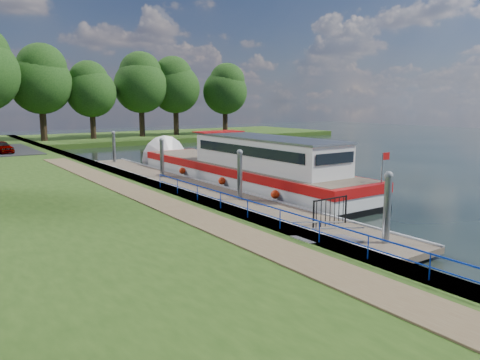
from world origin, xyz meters
TOP-DOWN VIEW (x-y plane):
  - ground at (0.00, 0.00)m, footprint 160.00×160.00m
  - bank_edge at (-2.55, 15.00)m, footprint 1.10×90.00m
  - far_bank at (12.00, 52.00)m, footprint 60.00×18.00m
  - footpath at (-4.40, 8.00)m, footprint 1.60×40.00m
  - blue_fence at (-2.75, 3.00)m, footprint 0.04×18.04m
  - pontoon at (0.00, 13.00)m, footprint 2.50×30.00m
  - mooring_piles at (0.00, 13.00)m, footprint 0.30×27.30m
  - gangway at (-1.85, 0.50)m, footprint 2.58×1.00m
  - gate_panel at (-0.00, 2.20)m, footprint 1.85×0.05m
  - barge at (3.60, 13.90)m, footprint 4.36×21.15m
  - horizon_trees at (-1.61, 48.68)m, footprint 54.38×10.03m
  - car_a at (-7.12, 34.86)m, footprint 1.87×3.34m

SIDE VIEW (x-z plane):
  - ground at x=0.00m, z-range 0.00..0.00m
  - pontoon at x=0.00m, z-range -0.10..0.46m
  - far_bank at x=12.00m, z-range 0.00..0.60m
  - bank_edge at x=-2.55m, z-range 0.00..0.78m
  - gangway at x=-1.85m, z-range 0.16..1.09m
  - footpath at x=-4.40m, z-range 0.78..0.83m
  - barge at x=3.60m, z-range -1.30..3.48m
  - gate_panel at x=0.00m, z-range 0.57..1.72m
  - mooring_piles at x=0.00m, z-range -0.50..3.05m
  - blue_fence at x=-2.75m, z-range 0.95..1.67m
  - car_a at x=-7.12m, z-range 0.83..1.91m
  - horizon_trees at x=-1.61m, z-range 1.51..14.38m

